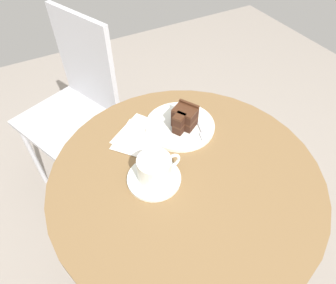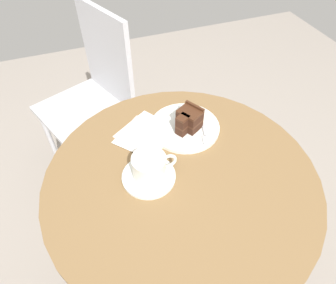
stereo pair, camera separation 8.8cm
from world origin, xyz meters
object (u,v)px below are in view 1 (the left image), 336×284
(coffee_cup, at_px, (155,168))
(napkin, at_px, (142,137))
(teaspoon, at_px, (169,172))
(cafe_chair, at_px, (77,97))
(saucer, at_px, (154,178))
(cake_plate, at_px, (180,126))
(cake_slice, at_px, (184,118))
(fork, at_px, (201,128))

(coffee_cup, bearing_deg, napkin, 77.90)
(teaspoon, height_order, cafe_chair, cafe_chair)
(saucer, bearing_deg, napkin, 76.18)
(teaspoon, relative_size, napkin, 0.42)
(cake_plate, height_order, cake_slice, cake_slice)
(napkin, bearing_deg, fork, -20.03)
(cake_plate, distance_m, cafe_chair, 0.65)
(saucer, distance_m, cafe_chair, 0.76)
(saucer, distance_m, napkin, 0.17)
(coffee_cup, distance_m, cake_plate, 0.22)
(coffee_cup, bearing_deg, saucer, -153.15)
(coffee_cup, relative_size, fork, 0.88)
(fork, bearing_deg, cake_slice, -118.76)
(cake_slice, xyz_separation_m, cafe_chair, (-0.23, 0.59, -0.24))
(saucer, relative_size, napkin, 0.67)
(coffee_cup, height_order, cake_slice, cake_slice)
(cake_plate, relative_size, fork, 1.57)
(teaspoon, xyz_separation_m, fork, (0.17, 0.10, 0.00))
(cake_plate, xyz_separation_m, fork, (0.05, -0.05, 0.01))
(teaspoon, bearing_deg, cake_slice, 110.87)
(teaspoon, xyz_separation_m, cafe_chair, (-0.09, 0.73, -0.21))
(saucer, distance_m, cake_plate, 0.23)
(cake_slice, relative_size, cafe_chair, 0.11)
(cake_slice, bearing_deg, cake_plate, 124.35)
(saucer, bearing_deg, cake_plate, 41.48)
(cake_slice, bearing_deg, coffee_cup, -141.60)
(fork, xyz_separation_m, napkin, (-0.18, 0.06, -0.01))
(saucer, height_order, cake_plate, cake_plate)
(saucer, bearing_deg, coffee_cup, 26.85)
(cake_slice, distance_m, fork, 0.06)
(coffee_cup, relative_size, teaspoon, 1.33)
(saucer, xyz_separation_m, fork, (0.22, 0.10, 0.01))
(teaspoon, height_order, fork, fork)
(cake_plate, height_order, napkin, cake_plate)
(cake_slice, bearing_deg, saucer, -141.93)
(cake_plate, distance_m, napkin, 0.13)
(coffee_cup, bearing_deg, teaspoon, -9.07)
(cake_plate, bearing_deg, cake_slice, -55.65)
(teaspoon, relative_size, fork, 0.67)
(fork, relative_size, cafe_chair, 0.16)
(teaspoon, distance_m, napkin, 0.17)
(teaspoon, bearing_deg, saucer, -120.72)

